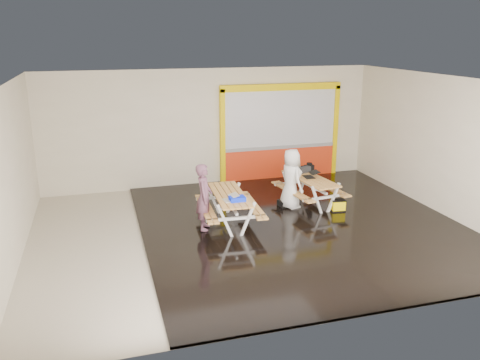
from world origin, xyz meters
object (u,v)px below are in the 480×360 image
object	(u,v)px
backpack	(309,170)
dark_case	(287,203)
fluke_bag	(338,206)
laptop_left	(230,199)
picnic_table_left	(229,201)
laptop_right	(311,175)
person_right	(291,179)
person_left	(204,197)
toolbox	(304,170)
picnic_table_right	(310,184)
blue_pouch	(237,199)

from	to	relation	value
backpack	dark_case	bearing A→B (deg)	-138.89
backpack	fluke_bag	xyz separation A→B (m)	(0.10, -1.66, -0.52)
laptop_left	fluke_bag	world-z (taller)	laptop_left
picnic_table_left	laptop_right	world-z (taller)	laptop_right
picnic_table_left	laptop_right	bearing A→B (deg)	18.78
person_right	backpack	xyz separation A→B (m)	(0.97, 1.02, -0.10)
person_left	person_right	size ratio (longest dim) A/B	0.98
person_right	dark_case	xyz separation A→B (m)	(-0.06, 0.12, -0.69)
person_left	person_right	bearing A→B (deg)	-53.62
toolbox	fluke_bag	bearing A→B (deg)	-71.55
picnic_table_right	dark_case	xyz separation A→B (m)	(-0.64, 0.03, -0.47)
laptop_right	blue_pouch	bearing A→B (deg)	-150.34
picnic_table_right	fluke_bag	distance (m)	0.96
picnic_table_left	laptop_left	world-z (taller)	laptop_left
dark_case	backpack	bearing A→B (deg)	41.11
fluke_bag	person_right	bearing A→B (deg)	148.84
picnic_table_right	blue_pouch	world-z (taller)	blue_pouch
picnic_table_right	picnic_table_left	bearing A→B (deg)	-162.06
person_left	blue_pouch	xyz separation A→B (m)	(0.69, -0.38, 0.01)
laptop_left	laptop_right	size ratio (longest dim) A/B	0.89
person_left	person_right	distance (m)	2.66
person_left	laptop_right	distance (m)	3.29
toolbox	backpack	distance (m)	0.52
blue_pouch	backpack	world-z (taller)	backpack
picnic_table_left	backpack	world-z (taller)	backpack
fluke_bag	picnic_table_left	bearing A→B (deg)	-178.78
dark_case	fluke_bag	bearing A→B (deg)	-34.14
picnic_table_right	toolbox	bearing A→B (deg)	84.15
laptop_right	fluke_bag	xyz separation A→B (m)	(0.44, -0.78, -0.64)
picnic_table_left	person_left	xyz separation A→B (m)	(-0.65, -0.17, 0.23)
toolbox	dark_case	world-z (taller)	toolbox
dark_case	laptop_right	bearing A→B (deg)	1.69
dark_case	picnic_table_right	bearing A→B (deg)	-2.91
picnic_table_right	person_left	size ratio (longest dim) A/B	1.35
picnic_table_right	toolbox	size ratio (longest dim) A/B	5.44
laptop_left	toolbox	size ratio (longest dim) A/B	0.93
picnic_table_left	blue_pouch	bearing A→B (deg)	-86.08
toolbox	laptop_right	bearing A→B (deg)	-92.09
person_left	fluke_bag	bearing A→B (deg)	-69.08
blue_pouch	fluke_bag	bearing A→B (deg)	11.93
laptop_left	fluke_bag	xyz separation A→B (m)	(3.04, 0.54, -0.66)
blue_pouch	fluke_bag	distance (m)	3.03
fluke_bag	toolbox	bearing A→B (deg)	108.45
picnic_table_right	laptop_right	xyz separation A→B (m)	(0.04, 0.05, 0.24)
dark_case	person_left	bearing A→B (deg)	-158.01
blue_pouch	backpack	bearing A→B (deg)	39.10
toolbox	blue_pouch	bearing A→B (deg)	-142.59
laptop_right	picnic_table_right	bearing A→B (deg)	-125.64
picnic_table_left	picnic_table_right	distance (m)	2.57
dark_case	fluke_bag	distance (m)	1.36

